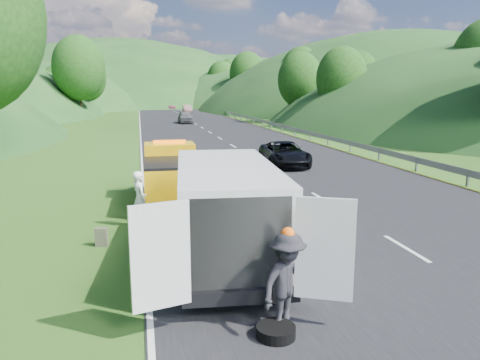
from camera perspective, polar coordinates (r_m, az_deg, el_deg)
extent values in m
plane|color=#38661E|center=(14.13, 4.73, -6.60)|extent=(320.00, 320.00, 0.00)
cube|color=black|center=(53.50, -4.63, 6.37)|extent=(14.00, 200.00, 0.02)
cube|color=gray|center=(67.05, 0.19, 7.32)|extent=(0.06, 140.00, 1.52)
cylinder|color=black|center=(19.75, -11.07, -0.34)|extent=(0.33, 0.91, 0.91)
cylinder|color=black|center=(19.82, -6.09, -0.16)|extent=(0.33, 0.91, 0.91)
cylinder|color=black|center=(16.21, -11.00, -2.81)|extent=(0.33, 0.91, 0.91)
cylinder|color=black|center=(16.30, -4.94, -2.57)|extent=(0.33, 0.91, 0.91)
cube|color=#EDAC0C|center=(18.86, -8.54, 1.87)|extent=(1.97, 1.48, 1.72)
cube|color=#EDAC0C|center=(16.89, -8.18, 0.04)|extent=(2.04, 3.11, 1.18)
cube|color=black|center=(16.78, -8.24, 2.17)|extent=(2.04, 3.11, 0.09)
cube|color=black|center=(20.01, -8.65, 0.94)|extent=(1.83, 1.12, 0.63)
cube|color=black|center=(20.58, -8.70, 0.70)|extent=(1.90, 0.21, 0.45)
cube|color=#EDAC0C|center=(20.23, -8.74, 2.73)|extent=(1.82, 0.74, 0.99)
cube|color=orange|center=(18.74, -8.62, 4.60)|extent=(1.27, 0.25, 0.14)
cube|color=black|center=(19.44, -8.65, 3.08)|extent=(1.72, 0.10, 0.82)
cylinder|color=black|center=(13.44, -6.69, -5.60)|extent=(0.41, 0.90, 0.88)
cylinder|color=black|center=(13.59, 1.72, -5.34)|extent=(0.41, 0.90, 0.88)
cylinder|color=black|center=(9.91, -6.48, -11.74)|extent=(0.41, 0.90, 0.88)
cylinder|color=black|center=(10.11, 5.02, -11.23)|extent=(0.41, 0.90, 0.88)
cube|color=silver|center=(11.30, -1.68, -3.23)|extent=(2.74, 5.89, 2.03)
cube|color=silver|center=(14.33, -2.82, -1.99)|extent=(2.28, 1.18, 1.10)
cube|color=black|center=(13.95, -2.79, 1.33)|extent=(2.06, 0.55, 0.92)
cube|color=black|center=(8.63, 0.10, -7.76)|extent=(1.87, 0.27, 1.76)
cube|color=silver|center=(8.11, -9.65, -9.17)|extent=(1.03, 0.33, 1.87)
cube|color=silver|center=(8.46, 10.28, -8.32)|extent=(0.97, 0.50, 1.87)
cube|color=black|center=(8.89, 0.19, -14.04)|extent=(2.20, 0.36, 0.27)
imported|color=white|center=(15.12, -12.01, -5.63)|extent=(0.67, 0.77, 1.77)
imported|color=#BEC468|center=(12.35, 0.70, -9.19)|extent=(0.62, 0.59, 1.00)
imported|color=black|center=(8.87, 5.62, -17.75)|extent=(1.35, 1.20, 1.82)
cube|color=#4D4E3B|center=(13.52, -16.55, -6.69)|extent=(0.36, 0.25, 0.52)
cylinder|color=black|center=(8.62, 4.38, -18.63)|extent=(0.69, 0.69, 0.20)
imported|color=black|center=(26.68, 5.42, 1.74)|extent=(2.57, 4.99, 1.35)
imported|color=#4D4C51|center=(61.08, -6.64, 6.89)|extent=(1.80, 4.46, 1.52)
imported|color=#825857|center=(89.32, -6.47, 8.16)|extent=(1.51, 4.32, 1.42)
imported|color=#994C5D|center=(104.99, -8.39, 8.52)|extent=(1.86, 4.57, 1.33)
imported|color=#4F704C|center=(115.72, -9.69, 8.70)|extent=(1.80, 4.46, 1.52)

